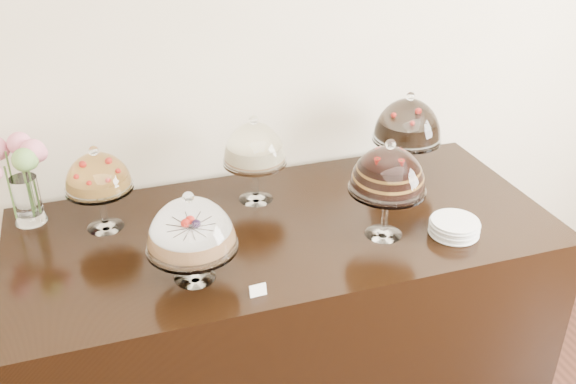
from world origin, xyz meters
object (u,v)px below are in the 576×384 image
object	(u,v)px
display_counter	(284,311)
flower_vase	(18,171)
cake_stand_sugar_sponge	(191,229)
cake_stand_choco_layer	(388,173)
cake_stand_dark_choco	(408,124)
cake_stand_fruit_tart	(98,176)
cake_stand_cheesecake	(254,147)
plate_stack	(454,227)

from	to	relation	value
display_counter	flower_vase	size ratio (longest dim) A/B	5.92
display_counter	cake_stand_sugar_sponge	distance (m)	0.81
display_counter	cake_stand_choco_layer	distance (m)	0.83
cake_stand_dark_choco	cake_stand_choco_layer	bearing A→B (deg)	-125.37
cake_stand_dark_choco	cake_stand_fruit_tart	size ratio (longest dim) A/B	1.12
cake_stand_choco_layer	cake_stand_cheesecake	world-z (taller)	cake_stand_choco_layer
display_counter	cake_stand_fruit_tart	size ratio (longest dim) A/B	6.10
display_counter	cake_stand_cheesecake	xyz separation A→B (m)	(-0.05, 0.25, 0.70)
cake_stand_dark_choco	cake_stand_fruit_tart	bearing A→B (deg)	-177.94
flower_vase	plate_stack	bearing A→B (deg)	-21.59
display_counter	cake_stand_cheesecake	world-z (taller)	cake_stand_cheesecake
plate_stack	cake_stand_choco_layer	bearing A→B (deg)	161.81
cake_stand_dark_choco	cake_stand_fruit_tart	distance (m)	1.37
cake_stand_choco_layer	cake_stand_fruit_tart	world-z (taller)	cake_stand_choco_layer
display_counter	cake_stand_sugar_sponge	bearing A→B (deg)	-149.86
cake_stand_sugar_sponge	flower_vase	xyz separation A→B (m)	(-0.58, 0.60, 0.02)
cake_stand_sugar_sponge	cake_stand_dark_choco	xyz separation A→B (m)	(1.09, 0.51, 0.05)
cake_stand_sugar_sponge	cake_stand_dark_choco	bearing A→B (deg)	24.85
cake_stand_cheesecake	flower_vase	size ratio (longest dim) A/B	1.05
cake_stand_fruit_tart	cake_stand_sugar_sponge	bearing A→B (deg)	-58.52
cake_stand_choco_layer	cake_stand_fruit_tart	xyz separation A→B (m)	(-1.05, 0.40, -0.04)
cake_stand_fruit_tart	plate_stack	size ratio (longest dim) A/B	1.86
cake_stand_cheesecake	cake_stand_dark_choco	xyz separation A→B (m)	(0.73, 0.02, 0.01)
cake_stand_fruit_tart	plate_stack	bearing A→B (deg)	-20.44
cake_stand_cheesecake	plate_stack	world-z (taller)	cake_stand_cheesecake
cake_stand_cheesecake	cake_stand_fruit_tart	bearing A→B (deg)	-177.21
cake_stand_sugar_sponge	cake_stand_cheesecake	bearing A→B (deg)	53.24
cake_stand_choco_layer	plate_stack	distance (m)	0.37
cake_stand_choco_layer	flower_vase	distance (m)	1.46
cake_stand_cheesecake	cake_stand_fruit_tart	xyz separation A→B (m)	(-0.64, -0.03, -0.02)
cake_stand_choco_layer	cake_stand_dark_choco	bearing A→B (deg)	54.63
cake_stand_dark_choco	plate_stack	distance (m)	0.59
cake_stand_choco_layer	plate_stack	bearing A→B (deg)	-18.19
cake_stand_choco_layer	cake_stand_cheesecake	distance (m)	0.60
cake_stand_cheesecake	plate_stack	distance (m)	0.88
flower_vase	plate_stack	distance (m)	1.75
flower_vase	display_counter	bearing A→B (deg)	-20.10
cake_stand_dark_choco	plate_stack	world-z (taller)	cake_stand_dark_choco
display_counter	cake_stand_cheesecake	size ratio (longest dim) A/B	5.61
cake_stand_dark_choco	plate_stack	bearing A→B (deg)	-95.73
cake_stand_dark_choco	cake_stand_fruit_tart	world-z (taller)	cake_stand_dark_choco
cake_stand_choco_layer	cake_stand_cheesecake	xyz separation A→B (m)	(-0.41, 0.43, -0.03)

